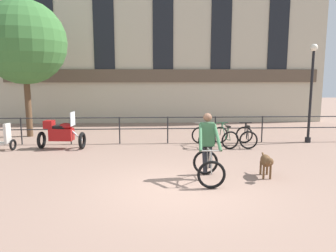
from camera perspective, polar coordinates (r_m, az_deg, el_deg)
The scene contains 11 objects.
ground_plane at distance 7.89m, azimuth 1.72°, elevation -10.82°, with size 60.00×60.00×0.00m, color #8E7060.
canal_railing at distance 12.77m, azimuth -0.05°, elevation 0.12°, with size 15.05×0.05×1.05m.
building_facade at distance 18.51m, azimuth -0.91°, elevation 15.14°, with size 18.00×0.72×9.37m.
cyclist_with_bike at distance 8.39m, azimuth 6.95°, elevation -4.24°, with size 0.72×1.19×1.70m.
dog at distance 8.94m, azimuth 16.76°, elevation -5.94°, with size 0.34×1.05×0.62m.
parked_motorcycle at distance 12.45m, azimuth -18.13°, elevation -1.24°, with size 1.68×0.79×1.35m.
parked_bicycle_near_lamp at distance 12.32m, azimuth 6.17°, elevation -1.91°, with size 0.77×1.17×0.86m.
parked_bicycle_mid_left at distance 12.47m, azimuth 9.89°, elevation -1.86°, with size 0.82×1.20×0.86m.
parked_bicycle_mid_right at distance 12.67m, azimuth 13.49°, elevation -1.81°, with size 0.80×1.19×0.86m.
street_lamp at distance 13.93m, azimuth 23.68°, elevation 6.12°, with size 0.28×0.28×3.82m.
tree_canalside_left at distance 15.35m, azimuth -23.78°, elevation 13.16°, with size 3.51×3.51×5.76m.
Camera 1 is at (-0.58, -7.40, 2.67)m, focal length 35.00 mm.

